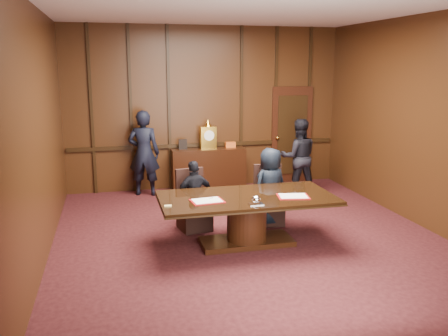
# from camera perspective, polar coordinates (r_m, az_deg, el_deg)

# --- Properties ---
(room) EXTENTS (7.00, 7.04, 3.50)m
(room) POSITION_cam_1_polar(r_m,az_deg,el_deg) (7.18, 3.69, 4.64)
(room) COLOR black
(room) RESTS_ON ground
(sideboard) EXTENTS (1.60, 0.45, 1.54)m
(sideboard) POSITION_cam_1_polar(r_m,az_deg,el_deg) (10.36, -1.90, 0.10)
(sideboard) COLOR black
(sideboard) RESTS_ON ground
(conference_table) EXTENTS (2.62, 1.32, 0.76)m
(conference_table) POSITION_cam_1_polar(r_m,az_deg,el_deg) (7.17, 2.75, -5.30)
(conference_table) COLOR black
(conference_table) RESTS_ON ground
(folder_left) EXTENTS (0.49, 0.38, 0.02)m
(folder_left) POSITION_cam_1_polar(r_m,az_deg,el_deg) (6.81, -2.05, -3.97)
(folder_left) COLOR #9B0E0E
(folder_left) RESTS_ON conference_table
(folder_right) EXTENTS (0.51, 0.41, 0.02)m
(folder_right) POSITION_cam_1_polar(r_m,az_deg,el_deg) (7.12, 8.32, -3.39)
(folder_right) COLOR #9B0E0E
(folder_right) RESTS_ON conference_table
(inkstand) EXTENTS (0.20, 0.14, 0.12)m
(inkstand) POSITION_cam_1_polar(r_m,az_deg,el_deg) (6.67, 3.87, -3.94)
(inkstand) COLOR white
(inkstand) RESTS_ON conference_table
(notepad) EXTENTS (0.11, 0.08, 0.01)m
(notepad) POSITION_cam_1_polar(r_m,az_deg,el_deg) (6.62, -6.76, -4.56)
(notepad) COLOR #DABA6A
(notepad) RESTS_ON conference_table
(chair_left) EXTENTS (0.56, 0.56, 0.99)m
(chair_left) POSITION_cam_1_polar(r_m,az_deg,el_deg) (7.91, -3.65, -5.27)
(chair_left) COLOR black
(chair_left) RESTS_ON ground
(chair_right) EXTENTS (0.55, 0.55, 0.99)m
(chair_right) POSITION_cam_1_polar(r_m,az_deg,el_deg) (8.22, 5.40, -4.60)
(chair_right) COLOR black
(chair_right) RESTS_ON ground
(signatory_left) EXTENTS (0.73, 0.45, 1.17)m
(signatory_left) POSITION_cam_1_polar(r_m,az_deg,el_deg) (7.75, -3.54, -3.38)
(signatory_left) COLOR black
(signatory_left) RESTS_ON ground
(signatory_right) EXTENTS (0.75, 0.60, 1.32)m
(signatory_right) POSITION_cam_1_polar(r_m,az_deg,el_deg) (8.05, 5.60, -2.24)
(signatory_right) COLOR black
(signatory_right) RESTS_ON ground
(witness_left) EXTENTS (0.74, 0.59, 1.78)m
(witness_left) POSITION_cam_1_polar(r_m,az_deg,el_deg) (9.94, -9.61, 1.78)
(witness_left) COLOR black
(witness_left) RESTS_ON ground
(witness_right) EXTENTS (0.86, 0.72, 1.59)m
(witness_right) POSITION_cam_1_polar(r_m,az_deg,el_deg) (9.99, 8.94, 1.32)
(witness_right) COLOR black
(witness_right) RESTS_ON ground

